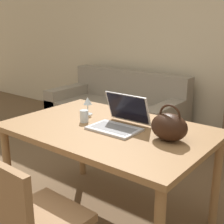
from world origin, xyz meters
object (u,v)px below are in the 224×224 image
at_px(drinking_glass, 84,116).
at_px(laptop, 121,119).
at_px(chair, 29,219).
at_px(wine_glass, 88,102).
at_px(couch, 117,113).
at_px(handbag, 169,127).

bearing_deg(drinking_glass, laptop, 14.08).
relative_size(chair, wine_glass, 5.97).
relative_size(couch, wine_glass, 12.51).
relative_size(laptop, handbag, 1.47).
distance_m(chair, drinking_glass, 0.91).
xyz_separation_m(drinking_glass, wine_glass, (-0.11, 0.16, 0.06)).
distance_m(couch, wine_glass, 1.71).
relative_size(laptop, wine_glass, 2.48).
height_order(chair, drinking_glass, chair).
bearing_deg(chair, handbag, 69.62).
distance_m(chair, wine_glass, 1.11).
bearing_deg(chair, laptop, 94.77).
bearing_deg(drinking_glass, wine_glass, 124.34).
height_order(wine_glass, handbag, handbag).
bearing_deg(laptop, handbag, -1.85).
distance_m(couch, handbag, 2.25).
relative_size(wine_glass, handbag, 0.59).
distance_m(couch, laptop, 1.98).
distance_m(wine_glass, handbag, 0.79).
relative_size(drinking_glass, handbag, 0.38).
bearing_deg(drinking_glass, handbag, 4.99).
distance_m(laptop, drinking_glass, 0.29).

